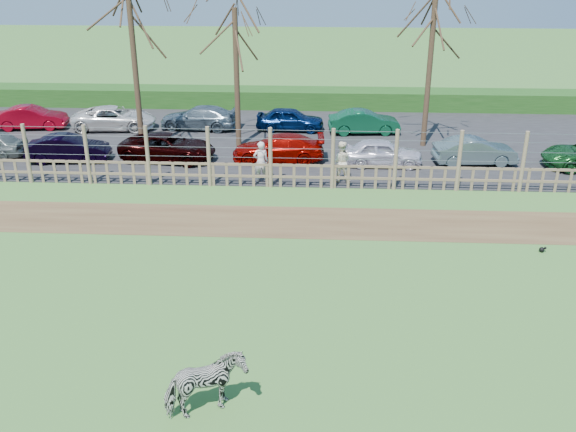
{
  "coord_description": "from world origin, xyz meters",
  "views": [
    {
      "loc": [
        2.02,
        -16.48,
        9.33
      ],
      "look_at": [
        1.0,
        2.5,
        1.1
      ],
      "focal_mm": 40.0,
      "sensor_mm": 36.0,
      "label": 1
    }
  ],
  "objects_px": {
    "car_2": "(168,147)",
    "car_5": "(475,151)",
    "tree_right": "(432,36)",
    "car_1": "(68,148)",
    "tree_mid": "(236,45)",
    "visitor_a": "(261,162)",
    "car_4": "(382,152)",
    "car_7": "(32,118)",
    "car_8": "(114,118)",
    "car_10": "(290,119)",
    "visitor_b": "(341,162)",
    "tree_left": "(132,30)",
    "zebra": "(205,385)",
    "car_3": "(278,148)",
    "car_11": "(364,122)",
    "car_9": "(199,118)",
    "crow": "(542,249)"
  },
  "relations": [
    {
      "from": "tree_right",
      "to": "car_8",
      "type": "height_order",
      "value": "tree_right"
    },
    {
      "from": "zebra",
      "to": "car_5",
      "type": "relative_size",
      "value": 0.47
    },
    {
      "from": "tree_mid",
      "to": "car_11",
      "type": "distance_m",
      "value": 7.92
    },
    {
      "from": "tree_left",
      "to": "zebra",
      "type": "bearing_deg",
      "value": -71.16
    },
    {
      "from": "visitor_b",
      "to": "car_2",
      "type": "distance_m",
      "value": 8.15
    },
    {
      "from": "zebra",
      "to": "car_11",
      "type": "distance_m",
      "value": 22.13
    },
    {
      "from": "visitor_b",
      "to": "car_11",
      "type": "xyz_separation_m",
      "value": [
        1.36,
        7.29,
        -0.26
      ]
    },
    {
      "from": "tree_mid",
      "to": "visitor_a",
      "type": "height_order",
      "value": "tree_mid"
    },
    {
      "from": "car_2",
      "to": "car_4",
      "type": "relative_size",
      "value": 1.23
    },
    {
      "from": "car_1",
      "to": "car_3",
      "type": "bearing_deg",
      "value": -92.42
    },
    {
      "from": "car_4",
      "to": "car_10",
      "type": "relative_size",
      "value": 1.0
    },
    {
      "from": "car_10",
      "to": "zebra",
      "type": "bearing_deg",
      "value": -179.16
    },
    {
      "from": "car_2",
      "to": "car_11",
      "type": "distance_m",
      "value": 10.37
    },
    {
      "from": "tree_right",
      "to": "visitor_a",
      "type": "relative_size",
      "value": 4.26
    },
    {
      "from": "visitor_b",
      "to": "car_10",
      "type": "distance_m",
      "value": 8.04
    },
    {
      "from": "car_3",
      "to": "car_9",
      "type": "height_order",
      "value": "same"
    },
    {
      "from": "tree_mid",
      "to": "car_8",
      "type": "relative_size",
      "value": 1.58
    },
    {
      "from": "tree_left",
      "to": "car_7",
      "type": "xyz_separation_m",
      "value": [
        -6.82,
        3.44,
        -4.98
      ]
    },
    {
      "from": "tree_right",
      "to": "car_1",
      "type": "xyz_separation_m",
      "value": [
        -16.37,
        -3.3,
        -4.6
      ]
    },
    {
      "from": "car_2",
      "to": "visitor_b",
      "type": "bearing_deg",
      "value": -99.71
    },
    {
      "from": "car_3",
      "to": "car_10",
      "type": "relative_size",
      "value": 1.17
    },
    {
      "from": "car_9",
      "to": "car_7",
      "type": "bearing_deg",
      "value": -81.29
    },
    {
      "from": "crow",
      "to": "car_2",
      "type": "height_order",
      "value": "car_2"
    },
    {
      "from": "visitor_b",
      "to": "car_9",
      "type": "bearing_deg",
      "value": -42.25
    },
    {
      "from": "zebra",
      "to": "car_8",
      "type": "relative_size",
      "value": 0.4
    },
    {
      "from": "tree_mid",
      "to": "car_8",
      "type": "height_order",
      "value": "tree_mid"
    },
    {
      "from": "visitor_a",
      "to": "car_11",
      "type": "bearing_deg",
      "value": -135.75
    },
    {
      "from": "crow",
      "to": "car_1",
      "type": "xyz_separation_m",
      "value": [
        -18.62,
        8.16,
        0.55
      ]
    },
    {
      "from": "tree_left",
      "to": "car_4",
      "type": "relative_size",
      "value": 2.24
    },
    {
      "from": "car_10",
      "to": "car_2",
      "type": "bearing_deg",
      "value": 137.23
    },
    {
      "from": "car_8",
      "to": "tree_mid",
      "type": "bearing_deg",
      "value": -114.23
    },
    {
      "from": "car_3",
      "to": "car_8",
      "type": "relative_size",
      "value": 0.96
    },
    {
      "from": "visitor_b",
      "to": "car_5",
      "type": "height_order",
      "value": "visitor_b"
    },
    {
      "from": "tree_mid",
      "to": "car_2",
      "type": "height_order",
      "value": "tree_mid"
    },
    {
      "from": "car_4",
      "to": "car_11",
      "type": "relative_size",
      "value": 0.97
    },
    {
      "from": "tree_mid",
      "to": "car_1",
      "type": "height_order",
      "value": "tree_mid"
    },
    {
      "from": "car_2",
      "to": "car_5",
      "type": "xyz_separation_m",
      "value": [
        13.8,
        0.16,
        0.0
      ]
    },
    {
      "from": "visitor_a",
      "to": "car_3",
      "type": "xyz_separation_m",
      "value": [
        0.53,
        2.74,
        -0.26
      ]
    },
    {
      "from": "car_4",
      "to": "car_5",
      "type": "height_order",
      "value": "same"
    },
    {
      "from": "car_8",
      "to": "car_11",
      "type": "height_order",
      "value": "same"
    },
    {
      "from": "car_4",
      "to": "car_9",
      "type": "height_order",
      "value": "same"
    },
    {
      "from": "car_10",
      "to": "visitor_b",
      "type": "bearing_deg",
      "value": -159.42
    },
    {
      "from": "car_7",
      "to": "car_3",
      "type": "bearing_deg",
      "value": -116.54
    },
    {
      "from": "zebra",
      "to": "car_4",
      "type": "distance_m",
      "value": 17.29
    },
    {
      "from": "tree_mid",
      "to": "zebra",
      "type": "relative_size",
      "value": 3.98
    },
    {
      "from": "visitor_a",
      "to": "car_4",
      "type": "distance_m",
      "value": 5.7
    },
    {
      "from": "tree_right",
      "to": "visitor_a",
      "type": "bearing_deg",
      "value": -143.59
    },
    {
      "from": "car_2",
      "to": "car_7",
      "type": "height_order",
      "value": "same"
    },
    {
      "from": "car_5",
      "to": "car_8",
      "type": "relative_size",
      "value": 0.84
    },
    {
      "from": "car_5",
      "to": "car_7",
      "type": "distance_m",
      "value": 22.68
    }
  ]
}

